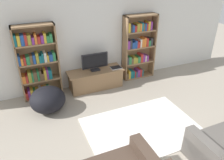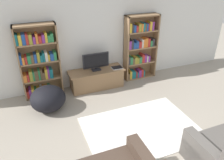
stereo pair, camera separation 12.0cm
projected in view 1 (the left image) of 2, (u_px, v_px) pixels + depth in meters
wall_back at (93, 38)px, 5.70m from camera, size 8.80×0.06×2.60m
bookshelf_left at (37, 63)px, 5.23m from camera, size 0.94×0.30×1.83m
bookshelf_right at (138, 48)px, 6.19m from camera, size 0.94×0.30×1.83m
tv_stand at (96, 79)px, 5.90m from camera, size 1.48×0.54×0.51m
television at (95, 62)px, 5.67m from camera, size 0.70×0.16×0.48m
laptop at (116, 68)px, 5.90m from camera, size 0.29×0.22×0.03m
area_rug at (142, 128)px, 4.51m from camera, size 2.28×1.63×0.02m
beanbag_ottoman at (48, 100)px, 4.95m from camera, size 0.80×0.80×0.58m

